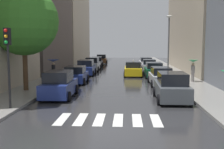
% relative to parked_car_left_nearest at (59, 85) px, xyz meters
% --- Properties ---
extents(ground_plane, '(28.00, 72.00, 0.04)m').
position_rel_parked_car_left_nearest_xyz_m(ground_plane, '(3.72, 17.13, -0.86)').
color(ground_plane, '#2A2A2D').
extents(sidewalk_left, '(3.00, 72.00, 0.15)m').
position_rel_parked_car_left_nearest_xyz_m(sidewalk_left, '(-2.78, 17.13, -0.76)').
color(sidewalk_left, gray).
rests_on(sidewalk_left, ground).
extents(sidewalk_right, '(3.00, 72.00, 0.15)m').
position_rel_parked_car_left_nearest_xyz_m(sidewalk_right, '(10.22, 17.13, -0.76)').
color(sidewalk_right, gray).
rests_on(sidewalk_right, ground).
extents(crosswalk_stripes, '(4.95, 2.20, 0.01)m').
position_rel_parked_car_left_nearest_xyz_m(crosswalk_stripes, '(3.72, -5.34, -0.83)').
color(crosswalk_stripes, silver).
rests_on(crosswalk_stripes, ground).
extents(building_left_far, '(6.00, 19.89, 19.63)m').
position_rel_parked_car_left_nearest_xyz_m(building_left_far, '(-7.28, 36.95, 8.98)').
color(building_left_far, '#B2A38C').
rests_on(building_left_far, ground).
extents(building_right_mid, '(6.00, 21.76, 16.44)m').
position_rel_parked_car_left_nearest_xyz_m(building_right_mid, '(14.72, 19.21, 7.38)').
color(building_right_mid, '#B2A38C').
rests_on(building_right_mid, ground).
extents(parked_car_left_nearest, '(2.08, 4.30, 1.81)m').
position_rel_parked_car_left_nearest_xyz_m(parked_car_left_nearest, '(0.00, 0.00, 0.00)').
color(parked_car_left_nearest, navy).
rests_on(parked_car_left_nearest, ground).
extents(parked_car_left_second, '(2.11, 4.06, 1.57)m').
position_rel_parked_car_left_nearest_xyz_m(parked_car_left_second, '(-0.12, 6.69, -0.10)').
color(parked_car_left_second, navy).
rests_on(parked_car_left_second, ground).
extents(parked_car_left_third, '(2.15, 4.41, 1.76)m').
position_rel_parked_car_left_nearest_xyz_m(parked_car_left_third, '(-0.15, 13.25, -0.02)').
color(parked_car_left_third, navy).
rests_on(parked_car_left_third, ground).
extents(parked_car_left_fourth, '(1.99, 4.55, 1.77)m').
position_rel_parked_car_left_nearest_xyz_m(parked_car_left_fourth, '(-0.10, 19.06, -0.01)').
color(parked_car_left_fourth, '#B2B7BF').
rests_on(parked_car_left_fourth, ground).
extents(parked_car_left_fifth, '(2.12, 4.69, 1.55)m').
position_rel_parked_car_left_nearest_xyz_m(parked_car_left_fifth, '(-0.23, 25.23, -0.11)').
color(parked_car_left_fifth, black).
rests_on(parked_car_left_fifth, ground).
extents(parked_car_left_sixth, '(2.11, 4.09, 1.67)m').
position_rel_parked_car_left_nearest_xyz_m(parked_car_left_sixth, '(0.00, 31.47, -0.06)').
color(parked_car_left_sixth, brown).
rests_on(parked_car_left_sixth, ground).
extents(parked_car_right_nearest, '(2.13, 4.22, 1.82)m').
position_rel_parked_car_left_nearest_xyz_m(parked_car_right_nearest, '(7.44, -0.71, 0.01)').
color(parked_car_right_nearest, '#474C51').
rests_on(parked_car_right_nearest, ground).
extents(parked_car_right_second, '(2.06, 4.32, 1.58)m').
position_rel_parked_car_left_nearest_xyz_m(parked_car_right_second, '(7.56, 5.92, -0.09)').
color(parked_car_right_second, '#B2B7BF').
rests_on(parked_car_right_second, ground).
extents(parked_car_right_third, '(2.03, 4.25, 1.63)m').
position_rel_parked_car_left_nearest_xyz_m(parked_car_right_third, '(7.49, 11.45, -0.08)').
color(parked_car_right_third, '#0C4C2D').
rests_on(parked_car_right_third, ground).
extents(parked_car_right_fourth, '(2.12, 4.16, 1.58)m').
position_rel_parked_car_left_nearest_xyz_m(parked_car_right_fourth, '(7.52, 17.82, -0.10)').
color(parked_car_right_fourth, '#B2B7BF').
rests_on(parked_car_right_fourth, ground).
extents(parked_car_right_fifth, '(2.07, 4.80, 1.53)m').
position_rel_parked_car_left_nearest_xyz_m(parked_car_right_fifth, '(7.51, 24.04, -0.11)').
color(parked_car_right_fifth, silver).
rests_on(parked_car_right_fifth, ground).
extents(taxi_midroad, '(2.12, 4.38, 1.81)m').
position_rel_parked_car_left_nearest_xyz_m(taxi_midroad, '(5.30, 12.63, -0.07)').
color(taxi_midroad, yellow).
rests_on(taxi_midroad, ground).
extents(pedestrian_by_kerb, '(0.90, 0.90, 2.00)m').
position_rel_parked_car_left_nearest_xyz_m(pedestrian_by_kerb, '(10.62, 7.11, 0.72)').
color(pedestrian_by_kerb, gray).
rests_on(pedestrian_by_kerb, sidewalk_right).
extents(pedestrian_far_side, '(1.12, 1.12, 1.96)m').
position_rel_parked_car_left_nearest_xyz_m(pedestrian_far_side, '(-2.44, 7.58, 0.79)').
color(pedestrian_far_side, gray).
rests_on(pedestrian_far_side, sidewalk_left).
extents(street_tree_left, '(5.10, 5.10, 7.69)m').
position_rel_parked_car_left_nearest_xyz_m(street_tree_left, '(-3.01, 1.87, 4.44)').
color(street_tree_left, '#513823').
rests_on(street_tree_left, sidewalk_left).
extents(traffic_light_left_corner, '(0.30, 0.42, 4.30)m').
position_rel_parked_car_left_nearest_xyz_m(traffic_light_left_corner, '(-1.73, -3.88, 2.45)').
color(traffic_light_left_corner, black).
rests_on(traffic_light_left_corner, sidewalk_left).
extents(lamp_post_right, '(0.60, 0.28, 6.61)m').
position_rel_parked_car_left_nearest_xyz_m(lamp_post_right, '(9.27, 13.06, 3.15)').
color(lamp_post_right, '#595B60').
rests_on(lamp_post_right, sidewalk_right).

